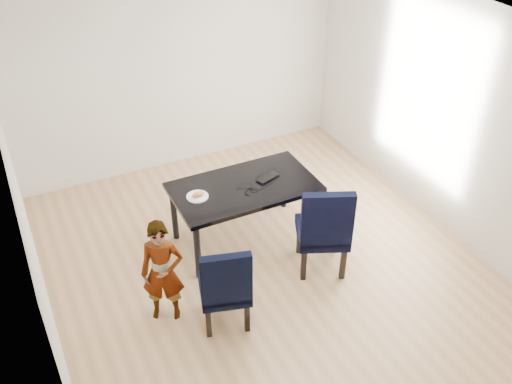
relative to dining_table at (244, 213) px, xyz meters
name	(u,v)px	position (x,y,z in m)	size (l,w,h in m)	color
floor	(264,264)	(0.00, -0.50, -0.38)	(4.50, 5.00, 0.01)	tan
ceiling	(266,24)	(0.00, -0.50, 2.33)	(4.50, 5.00, 0.01)	white
wall_back	(178,70)	(0.00, 2.00, 0.98)	(4.50, 0.01, 2.70)	silver
wall_front	(437,340)	(0.00, -3.00, 0.98)	(4.50, 0.01, 2.70)	white
wall_left	(25,223)	(-2.25, -0.50, 0.98)	(0.01, 5.00, 2.70)	white
wall_right	(444,114)	(2.25, -0.50, 0.98)	(0.01, 5.00, 2.70)	white
dining_table	(244,213)	(0.00, 0.00, 0.00)	(1.60, 0.90, 0.75)	black
chair_left	(224,282)	(-0.71, -1.05, 0.12)	(0.47, 0.49, 0.98)	black
chair_right	(323,225)	(0.55, -0.78, 0.18)	(0.53, 0.55, 1.11)	black
child	(163,272)	(-1.21, -0.74, 0.19)	(0.41, 0.27, 1.13)	#CE6911
plate	(197,196)	(-0.54, 0.02, 0.38)	(0.24, 0.24, 0.01)	white
sandwich	(198,194)	(-0.54, 0.01, 0.42)	(0.14, 0.06, 0.06)	#A7763B
laptop	(265,176)	(0.29, 0.06, 0.39)	(0.29, 0.19, 0.02)	black
cable_tangle	(252,192)	(0.02, -0.15, 0.38)	(0.15, 0.15, 0.01)	black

